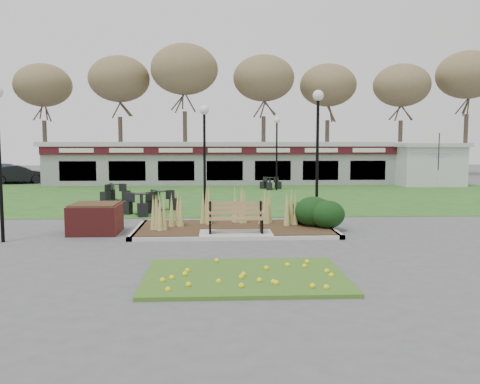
{
  "coord_description": "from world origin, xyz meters",
  "views": [
    {
      "loc": [
        -0.61,
        -15.04,
        2.85
      ],
      "look_at": [
        0.21,
        2.0,
        1.19
      ],
      "focal_mm": 38.0,
      "sensor_mm": 36.0,
      "label": 1
    }
  ],
  "objects_px": {
    "food_pavilion": "(224,163)",
    "bistro_set_d": "(270,185)",
    "lamp_post_far_right": "(277,137)",
    "lamp_post_near_right": "(318,126)",
    "service_hut": "(428,164)",
    "bistro_set_b": "(141,207)",
    "bistro_set_c": "(160,204)",
    "lamp_post_mid_right": "(204,136)",
    "car_black": "(20,174)",
    "bistro_set_a": "(114,195)",
    "park_bench": "(236,217)",
    "brick_planter": "(96,218)",
    "car_blue": "(6,173)",
    "patio_umbrella": "(438,166)"
  },
  "relations": [
    {
      "from": "patio_umbrella",
      "to": "car_blue",
      "type": "xyz_separation_m",
      "value": [
        -28.18,
        7.31,
        -0.78
      ]
    },
    {
      "from": "bistro_set_b",
      "to": "brick_planter",
      "type": "bearing_deg",
      "value": -101.77
    },
    {
      "from": "service_hut",
      "to": "bistro_set_d",
      "type": "relative_size",
      "value": 3.31
    },
    {
      "from": "service_hut",
      "to": "bistro_set_a",
      "type": "xyz_separation_m",
      "value": [
        -19.07,
        -8.12,
        -1.16
      ]
    },
    {
      "from": "food_pavilion",
      "to": "lamp_post_mid_right",
      "type": "height_order",
      "value": "lamp_post_mid_right"
    },
    {
      "from": "park_bench",
      "to": "car_blue",
      "type": "xyz_separation_m",
      "value": [
        -15.53,
        21.62,
        0.1
      ]
    },
    {
      "from": "lamp_post_far_right",
      "to": "lamp_post_near_right",
      "type": "bearing_deg",
      "value": -89.71
    },
    {
      "from": "brick_planter",
      "to": "bistro_set_d",
      "type": "relative_size",
      "value": 1.13
    },
    {
      "from": "lamp_post_mid_right",
      "to": "lamp_post_far_right",
      "type": "bearing_deg",
      "value": 69.58
    },
    {
      "from": "brick_planter",
      "to": "bistro_set_c",
      "type": "bearing_deg",
      "value": 74.43
    },
    {
      "from": "food_pavilion",
      "to": "lamp_post_near_right",
      "type": "height_order",
      "value": "lamp_post_near_right"
    },
    {
      "from": "park_bench",
      "to": "bistro_set_c",
      "type": "bearing_deg",
      "value": 116.32
    },
    {
      "from": "service_hut",
      "to": "bistro_set_b",
      "type": "height_order",
      "value": "service_hut"
    },
    {
      "from": "bistro_set_b",
      "to": "service_hut",
      "type": "bearing_deg",
      "value": 37.3
    },
    {
      "from": "lamp_post_mid_right",
      "to": "car_blue",
      "type": "relative_size",
      "value": 0.9
    },
    {
      "from": "lamp_post_near_right",
      "to": "car_black",
      "type": "bearing_deg",
      "value": 134.28
    },
    {
      "from": "car_black",
      "to": "car_blue",
      "type": "bearing_deg",
      "value": 36.78
    },
    {
      "from": "lamp_post_mid_right",
      "to": "bistro_set_c",
      "type": "height_order",
      "value": "lamp_post_mid_right"
    },
    {
      "from": "lamp_post_far_right",
      "to": "bistro_set_a",
      "type": "height_order",
      "value": "lamp_post_far_right"
    },
    {
      "from": "park_bench",
      "to": "brick_planter",
      "type": "distance_m",
      "value": 4.47
    },
    {
      "from": "lamp_post_far_right",
      "to": "car_blue",
      "type": "bearing_deg",
      "value": 159.49
    },
    {
      "from": "bistro_set_b",
      "to": "bistro_set_d",
      "type": "bearing_deg",
      "value": 59.51
    },
    {
      "from": "service_hut",
      "to": "car_black",
      "type": "relative_size",
      "value": 1.13
    },
    {
      "from": "bistro_set_c",
      "to": "food_pavilion",
      "type": "bearing_deg",
      "value": 77.9
    },
    {
      "from": "lamp_post_near_right",
      "to": "bistro_set_d",
      "type": "height_order",
      "value": "lamp_post_near_right"
    },
    {
      "from": "car_black",
      "to": "food_pavilion",
      "type": "bearing_deg",
      "value": -112.48
    },
    {
      "from": "food_pavilion",
      "to": "car_black",
      "type": "height_order",
      "value": "food_pavilion"
    },
    {
      "from": "lamp_post_near_right",
      "to": "bistro_set_c",
      "type": "height_order",
      "value": "lamp_post_near_right"
    },
    {
      "from": "bistro_set_d",
      "to": "park_bench",
      "type": "bearing_deg",
      "value": -100.02
    },
    {
      "from": "lamp_post_far_right",
      "to": "service_hut",
      "type": "bearing_deg",
      "value": 16.29
    },
    {
      "from": "park_bench",
      "to": "service_hut",
      "type": "relative_size",
      "value": 0.39
    },
    {
      "from": "bistro_set_a",
      "to": "bistro_set_b",
      "type": "relative_size",
      "value": 1.0
    },
    {
      "from": "brick_planter",
      "to": "car_black",
      "type": "distance_m",
      "value": 22.31
    },
    {
      "from": "bistro_set_b",
      "to": "car_black",
      "type": "distance_m",
      "value": 19.26
    },
    {
      "from": "bistro_set_c",
      "to": "bistro_set_b",
      "type": "bearing_deg",
      "value": -117.05
    },
    {
      "from": "food_pavilion",
      "to": "brick_planter",
      "type": "bearing_deg",
      "value": -103.06
    },
    {
      "from": "brick_planter",
      "to": "service_hut",
      "type": "xyz_separation_m",
      "value": [
        17.9,
        17.0,
        0.97
      ]
    },
    {
      "from": "lamp_post_near_right",
      "to": "lamp_post_far_right",
      "type": "distance_m",
      "value": 11.74
    },
    {
      "from": "food_pavilion",
      "to": "bistro_set_d",
      "type": "distance_m",
      "value": 5.21
    },
    {
      "from": "lamp_post_mid_right",
      "to": "bistro_set_a",
      "type": "relative_size",
      "value": 2.77
    },
    {
      "from": "bistro_set_a",
      "to": "bistro_set_c",
      "type": "xyz_separation_m",
      "value": [
        2.62,
        -3.67,
        0.0
      ]
    },
    {
      "from": "brick_planter",
      "to": "bistro_set_a",
      "type": "relative_size",
      "value": 0.98
    },
    {
      "from": "lamp_post_far_right",
      "to": "car_black",
      "type": "xyz_separation_m",
      "value": [
        -17.3,
        6.06,
        -2.52
      ]
    },
    {
      "from": "lamp_post_far_right",
      "to": "bistro_set_c",
      "type": "distance_m",
      "value": 10.95
    },
    {
      "from": "car_black",
      "to": "car_blue",
      "type": "relative_size",
      "value": 0.82
    },
    {
      "from": "bistro_set_b",
      "to": "bistro_set_c",
      "type": "relative_size",
      "value": 1.02
    },
    {
      "from": "car_blue",
      "to": "lamp_post_near_right",
      "type": "bearing_deg",
      "value": -129.43
    },
    {
      "from": "brick_planter",
      "to": "food_pavilion",
      "type": "distance_m",
      "value": 19.49
    },
    {
      "from": "food_pavilion",
      "to": "lamp_post_mid_right",
      "type": "xyz_separation_m",
      "value": [
        -1.02,
        -15.87,
        1.61
      ]
    },
    {
      "from": "bistro_set_d",
      "to": "food_pavilion",
      "type": "bearing_deg",
      "value": 122.61
    }
  ]
}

